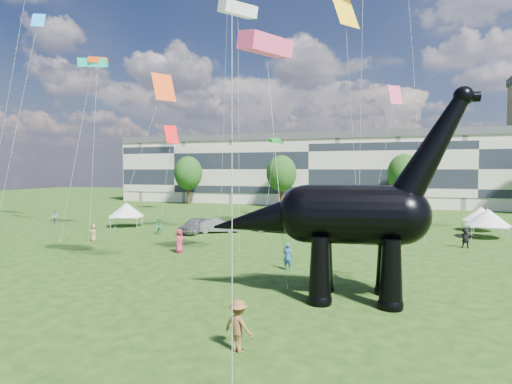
% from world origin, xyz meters
% --- Properties ---
extents(ground, '(220.00, 220.00, 0.00)m').
position_xyz_m(ground, '(0.00, 0.00, 0.00)').
color(ground, '#16330C').
rests_on(ground, ground).
extents(terrace_row, '(78.00, 11.00, 12.00)m').
position_xyz_m(terrace_row, '(-8.00, 62.00, 6.00)').
color(terrace_row, beige).
rests_on(terrace_row, ground).
extents(tree_far_left, '(5.20, 5.20, 9.44)m').
position_xyz_m(tree_far_left, '(-30.00, 53.00, 6.29)').
color(tree_far_left, '#382314').
rests_on(tree_far_left, ground).
extents(tree_mid_left, '(5.20, 5.20, 9.44)m').
position_xyz_m(tree_mid_left, '(-12.00, 53.00, 6.29)').
color(tree_mid_left, '#382314').
rests_on(tree_mid_left, ground).
extents(tree_mid_right, '(5.20, 5.20, 9.44)m').
position_xyz_m(tree_mid_right, '(8.00, 53.00, 6.29)').
color(tree_mid_right, '#382314').
rests_on(tree_mid_right, ground).
extents(dinosaur_sculpture, '(13.14, 4.02, 10.69)m').
position_xyz_m(dinosaur_sculpture, '(5.23, 3.44, 4.04)').
color(dinosaur_sculpture, black).
rests_on(dinosaur_sculpture, ground).
extents(car_silver, '(2.09, 4.71, 1.58)m').
position_xyz_m(car_silver, '(-11.93, 20.80, 0.79)').
color(car_silver, '#A8A7AC').
rests_on(car_silver, ground).
extents(car_grey, '(4.45, 3.43, 1.41)m').
position_xyz_m(car_grey, '(-9.93, 21.81, 0.71)').
color(car_grey, gray).
rests_on(car_grey, ground).
extents(car_white, '(6.06, 3.34, 1.61)m').
position_xyz_m(car_white, '(-3.64, 24.45, 0.80)').
color(car_white, white).
rests_on(car_white, ground).
extents(car_dark, '(4.25, 6.04, 1.62)m').
position_xyz_m(car_dark, '(5.12, 26.45, 0.81)').
color(car_dark, '#595960').
rests_on(car_dark, ground).
extents(gazebo_near, '(4.56, 4.56, 2.54)m').
position_xyz_m(gazebo_near, '(15.69, 31.90, 1.78)').
color(gazebo_near, white).
rests_on(gazebo_near, ground).
extents(gazebo_far, '(4.13, 4.13, 2.77)m').
position_xyz_m(gazebo_far, '(15.50, 27.00, 1.95)').
color(gazebo_far, silver).
rests_on(gazebo_far, ground).
extents(gazebo_left, '(5.11, 5.11, 2.72)m').
position_xyz_m(gazebo_left, '(-21.51, 22.59, 1.91)').
color(gazebo_left, silver).
rests_on(gazebo_left, ground).
extents(visitors, '(53.61, 38.02, 1.85)m').
position_xyz_m(visitors, '(-2.49, 14.34, 0.86)').
color(visitors, '#275A91').
rests_on(visitors, ground).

